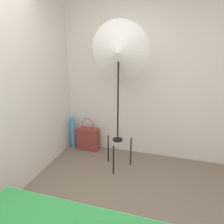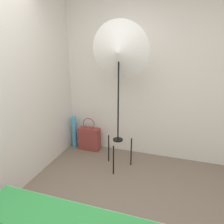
% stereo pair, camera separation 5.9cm
% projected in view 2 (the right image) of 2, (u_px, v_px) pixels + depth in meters
% --- Properties ---
extents(wall_back, '(8.00, 0.05, 2.60)m').
position_uv_depth(wall_back, '(140.00, 79.00, 3.49)').
color(wall_back, silver).
rests_on(wall_back, ground_plane).
extents(wall_side_left, '(0.05, 8.00, 2.60)m').
position_uv_depth(wall_side_left, '(27.00, 87.00, 2.86)').
color(wall_side_left, silver).
rests_on(wall_side_left, ground_plane).
extents(photo_umbrella, '(0.81, 0.37, 2.15)m').
position_uv_depth(photo_umbrella, '(119.00, 53.00, 2.89)').
color(photo_umbrella, black).
rests_on(photo_umbrella, ground_plane).
extents(tote_bag, '(0.37, 0.16, 0.60)m').
position_uv_depth(tote_bag, '(89.00, 138.00, 3.91)').
color(tote_bag, brown).
rests_on(tote_bag, ground_plane).
extents(paper_roll, '(0.09, 0.09, 0.58)m').
position_uv_depth(paper_roll, '(74.00, 132.00, 3.99)').
color(paper_roll, '#4CA3D1').
rests_on(paper_roll, ground_plane).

